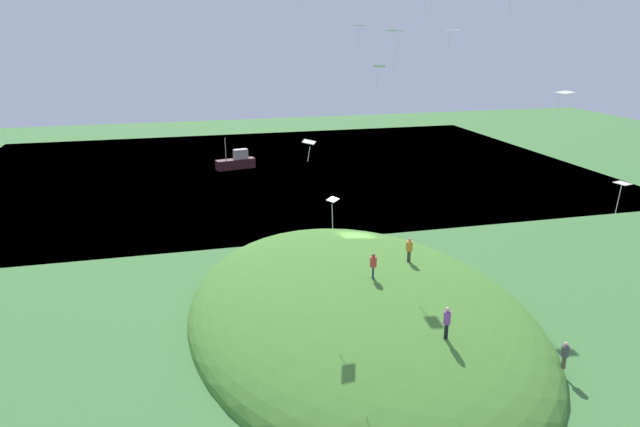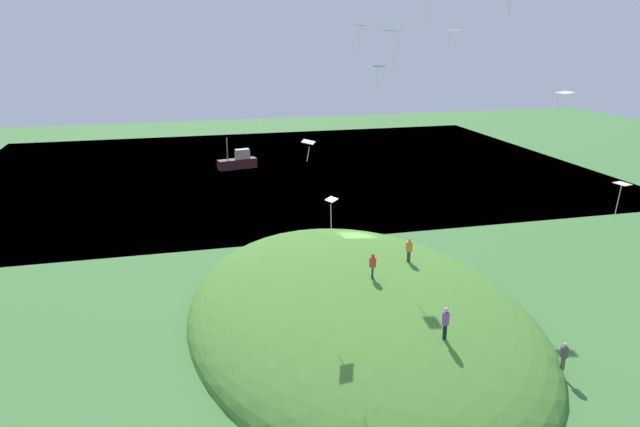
{
  "view_description": "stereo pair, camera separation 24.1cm",
  "coord_description": "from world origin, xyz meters",
  "px_view_note": "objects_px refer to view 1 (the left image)",
  "views": [
    {
      "loc": [
        41.83,
        -13.78,
        17.81
      ],
      "look_at": [
        3.04,
        -3.76,
        5.16
      ],
      "focal_mm": 32.76,
      "sensor_mm": 36.0,
      "label": 1
    },
    {
      "loc": [
        41.89,
        -13.55,
        17.81
      ],
      "look_at": [
        3.04,
        -3.76,
        5.16
      ],
      "focal_mm": 32.76,
      "sensor_mm": 36.0,
      "label": 2
    }
  ],
  "objects_px": {
    "person_with_child": "(409,247)",
    "kite_4": "(622,186)",
    "person_near_shore": "(447,319)",
    "kite_1": "(393,33)",
    "person_watching_kites": "(373,263)",
    "kite_7": "(333,202)",
    "kite_0": "(565,93)",
    "kite_6": "(359,26)",
    "kite_5": "(379,68)",
    "kite_8": "(309,143)",
    "kite_10": "(453,31)",
    "boat_on_lake": "(236,162)",
    "person_on_hilltop": "(565,352)"
  },
  "relations": [
    {
      "from": "kite_0",
      "to": "kite_5",
      "type": "bearing_deg",
      "value": -119.05
    },
    {
      "from": "kite_5",
      "to": "kite_8",
      "type": "height_order",
      "value": "kite_5"
    },
    {
      "from": "person_with_child",
      "to": "kite_8",
      "type": "bearing_deg",
      "value": -25.93
    },
    {
      "from": "person_watching_kites",
      "to": "kite_4",
      "type": "bearing_deg",
      "value": -99.33
    },
    {
      "from": "kite_0",
      "to": "person_on_hilltop",
      "type": "bearing_deg",
      "value": -17.39
    },
    {
      "from": "kite_6",
      "to": "kite_10",
      "type": "relative_size",
      "value": 1.22
    },
    {
      "from": "person_watching_kites",
      "to": "kite_8",
      "type": "height_order",
      "value": "kite_8"
    },
    {
      "from": "kite_10",
      "to": "boat_on_lake",
      "type": "bearing_deg",
      "value": -157.24
    },
    {
      "from": "person_with_child",
      "to": "kite_7",
      "type": "distance_m",
      "value": 11.63
    },
    {
      "from": "kite_5",
      "to": "boat_on_lake",
      "type": "bearing_deg",
      "value": -175.23
    },
    {
      "from": "kite_4",
      "to": "kite_5",
      "type": "height_order",
      "value": "kite_5"
    },
    {
      "from": "boat_on_lake",
      "to": "kite_0",
      "type": "relative_size",
      "value": 4.32
    },
    {
      "from": "person_watching_kites",
      "to": "boat_on_lake",
      "type": "bearing_deg",
      "value": 25.15
    },
    {
      "from": "person_with_child",
      "to": "kite_4",
      "type": "xyz_separation_m",
      "value": [
        9.25,
        8.05,
        6.15
      ]
    },
    {
      "from": "person_near_shore",
      "to": "kite_1",
      "type": "height_order",
      "value": "kite_1"
    },
    {
      "from": "kite_6",
      "to": "kite_7",
      "type": "height_order",
      "value": "kite_6"
    },
    {
      "from": "person_on_hilltop",
      "to": "kite_10",
      "type": "distance_m",
      "value": 26.47
    },
    {
      "from": "kite_4",
      "to": "kite_10",
      "type": "height_order",
      "value": "kite_10"
    },
    {
      "from": "kite_6",
      "to": "person_watching_kites",
      "type": "bearing_deg",
      "value": -12.05
    },
    {
      "from": "kite_8",
      "to": "kite_10",
      "type": "distance_m",
      "value": 18.9
    },
    {
      "from": "person_on_hilltop",
      "to": "kite_6",
      "type": "bearing_deg",
      "value": 23.44
    },
    {
      "from": "person_with_child",
      "to": "kite_6",
      "type": "height_order",
      "value": "kite_6"
    },
    {
      "from": "kite_1",
      "to": "kite_6",
      "type": "distance_m",
      "value": 15.11
    },
    {
      "from": "kite_1",
      "to": "kite_10",
      "type": "bearing_deg",
      "value": 145.01
    },
    {
      "from": "boat_on_lake",
      "to": "kite_7",
      "type": "xyz_separation_m",
      "value": [
        49.28,
        -0.49,
        8.44
      ]
    },
    {
      "from": "person_watching_kites",
      "to": "person_near_shore",
      "type": "xyz_separation_m",
      "value": [
        7.37,
        1.44,
        -0.32
      ]
    },
    {
      "from": "kite_10",
      "to": "kite_8",
      "type": "bearing_deg",
      "value": -52.99
    },
    {
      "from": "kite_7",
      "to": "kite_6",
      "type": "bearing_deg",
      "value": 157.62
    },
    {
      "from": "person_with_child",
      "to": "kite_0",
      "type": "relative_size",
      "value": 1.37
    },
    {
      "from": "kite_6",
      "to": "kite_7",
      "type": "xyz_separation_m",
      "value": [
        14.98,
        -6.17,
        -8.68
      ]
    },
    {
      "from": "person_near_shore",
      "to": "kite_6",
      "type": "relative_size",
      "value": 0.98
    },
    {
      "from": "person_near_shore",
      "to": "kite_1",
      "type": "bearing_deg",
      "value": 155.51
    },
    {
      "from": "person_watching_kites",
      "to": "kite_4",
      "type": "height_order",
      "value": "kite_4"
    },
    {
      "from": "person_watching_kites",
      "to": "kite_7",
      "type": "distance_m",
      "value": 8.03
    },
    {
      "from": "kite_0",
      "to": "person_near_shore",
      "type": "bearing_deg",
      "value": -67.83
    },
    {
      "from": "kite_0",
      "to": "person_with_child",
      "type": "bearing_deg",
      "value": -139.98
    },
    {
      "from": "person_watching_kites",
      "to": "person_near_shore",
      "type": "distance_m",
      "value": 7.51
    },
    {
      "from": "kite_4",
      "to": "kite_7",
      "type": "relative_size",
      "value": 1.31
    },
    {
      "from": "kite_0",
      "to": "kite_6",
      "type": "relative_size",
      "value": 0.67
    },
    {
      "from": "person_watching_kites",
      "to": "kite_0",
      "type": "xyz_separation_m",
      "value": [
        4.21,
        9.18,
        10.66
      ]
    },
    {
      "from": "kite_4",
      "to": "kite_6",
      "type": "bearing_deg",
      "value": -151.77
    },
    {
      "from": "person_near_shore",
      "to": "kite_7",
      "type": "distance_m",
      "value": 8.44
    },
    {
      "from": "boat_on_lake",
      "to": "kite_8",
      "type": "height_order",
      "value": "kite_8"
    },
    {
      "from": "person_watching_kites",
      "to": "kite_0",
      "type": "height_order",
      "value": "kite_0"
    },
    {
      "from": "kite_5",
      "to": "kite_8",
      "type": "distance_m",
      "value": 5.92
    },
    {
      "from": "kite_7",
      "to": "kite_4",
      "type": "bearing_deg",
      "value": 81.42
    },
    {
      "from": "kite_0",
      "to": "kite_8",
      "type": "xyz_separation_m",
      "value": [
        -5.4,
        -13.0,
        -3.07
      ]
    },
    {
      "from": "kite_6",
      "to": "kite_4",
      "type": "bearing_deg",
      "value": 28.23
    },
    {
      "from": "kite_7",
      "to": "person_near_shore",
      "type": "bearing_deg",
      "value": 60.77
    },
    {
      "from": "kite_8",
      "to": "kite_5",
      "type": "bearing_deg",
      "value": 83.7
    }
  ]
}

